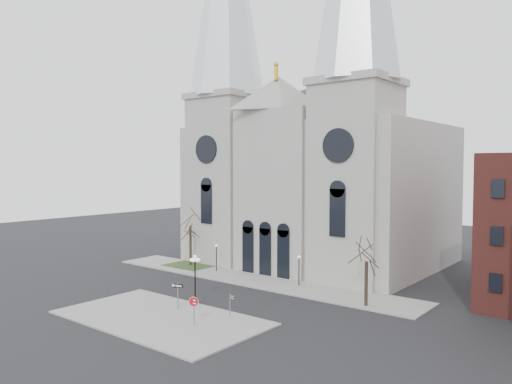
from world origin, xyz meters
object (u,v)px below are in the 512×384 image
Objects in this scene: globe_lamp at (195,273)px; one_way_sign at (178,291)px; stop_sign at (194,304)px; street_name_sign at (231,303)px.

one_way_sign is at bearing -95.07° from globe_lamp.
one_way_sign reaches higher than stop_sign.
stop_sign is 3.58m from street_name_sign.
globe_lamp reaches higher than street_name_sign.
globe_lamp reaches higher than stop_sign.
globe_lamp is at bearing 124.31° from stop_sign.
globe_lamp reaches higher than one_way_sign.
one_way_sign is at bearing -162.81° from street_name_sign.
stop_sign reaches higher than street_name_sign.
street_name_sign is at bearing -8.90° from one_way_sign.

